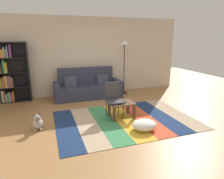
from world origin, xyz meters
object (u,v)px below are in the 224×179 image
at_px(coffee_table, 122,105).
at_px(standing_lamp, 124,49).
at_px(bookshelf, 10,74).
at_px(dog, 38,123).
at_px(folding_chair, 113,97).
at_px(pouf, 144,125).
at_px(tv_remote, 124,102).
at_px(couch, 88,88).

xyz_separation_m(coffee_table, standing_lamp, (0.94, 2.14, 1.27)).
distance_m(bookshelf, standing_lamp, 3.81).
xyz_separation_m(dog, folding_chair, (1.84, 0.15, 0.37)).
height_order(pouf, tv_remote, tv_remote).
bearing_deg(dog, couch, 52.76).
height_order(bookshelf, folding_chair, bookshelf).
bearing_deg(bookshelf, dog, -71.68).
relative_size(couch, tv_remote, 15.07).
xyz_separation_m(bookshelf, standing_lamp, (3.74, -0.22, 0.68)).
relative_size(coffee_table, dog, 1.55).
bearing_deg(standing_lamp, bookshelf, 176.68).
bearing_deg(standing_lamp, dog, -143.92).
bearing_deg(tv_remote, folding_chair, 157.26).
bearing_deg(standing_lamp, pouf, -103.87).
height_order(dog, standing_lamp, standing_lamp).
height_order(couch, bookshelf, bookshelf).
height_order(bookshelf, standing_lamp, standing_lamp).
bearing_deg(coffee_table, standing_lamp, 66.18).
height_order(coffee_table, tv_remote, tv_remote).
distance_m(coffee_table, pouf, 0.88).
relative_size(couch, bookshelf, 1.21).
distance_m(pouf, folding_chair, 1.12).
bearing_deg(bookshelf, tv_remote, -39.61).
bearing_deg(folding_chair, pouf, -56.16).
bearing_deg(bookshelf, folding_chair, -40.21).
xyz_separation_m(tv_remote, folding_chair, (-0.24, 0.15, 0.11)).
bearing_deg(folding_chair, standing_lamp, 73.04).
xyz_separation_m(standing_lamp, tv_remote, (-0.88, -2.16, -1.17)).
distance_m(standing_lamp, tv_remote, 2.60).
relative_size(couch, folding_chair, 2.51).
height_order(couch, coffee_table, couch).
height_order(couch, tv_remote, couch).
relative_size(coffee_table, tv_remote, 4.09).
xyz_separation_m(coffee_table, dog, (-2.01, -0.02, -0.17)).
bearing_deg(folding_chair, bookshelf, 151.96).
relative_size(bookshelf, coffee_table, 3.05).
bearing_deg(pouf, folding_chair, 111.67).
bearing_deg(tv_remote, standing_lamp, 77.38).
xyz_separation_m(couch, tv_remote, (0.49, -2.09, 0.08)).
height_order(standing_lamp, tv_remote, standing_lamp).
relative_size(couch, standing_lamp, 1.19).
xyz_separation_m(pouf, dog, (-2.23, 0.81, 0.04)).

